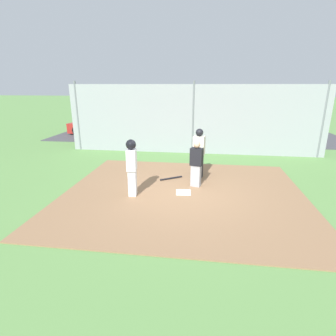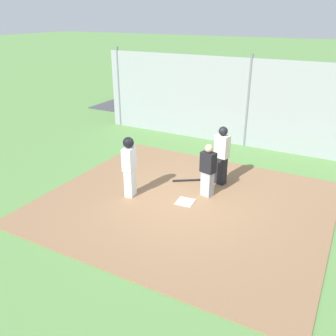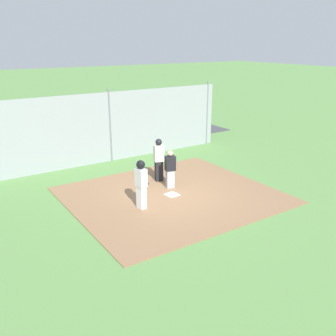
{
  "view_description": "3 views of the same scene",
  "coord_description": "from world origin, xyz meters",
  "px_view_note": "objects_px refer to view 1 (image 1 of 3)",
  "views": [
    {
      "loc": [
        -0.57,
        7.53,
        3.18
      ],
      "look_at": [
        0.5,
        -0.16,
        0.75
      ],
      "focal_mm": 28.55,
      "sensor_mm": 36.0,
      "label": 1
    },
    {
      "loc": [
        -3.57,
        7.52,
        4.63
      ],
      "look_at": [
        0.63,
        -0.2,
        0.81
      ],
      "focal_mm": 38.25,
      "sensor_mm": 36.0,
      "label": 2
    },
    {
      "loc": [
        7.13,
        10.54,
        5.37
      ],
      "look_at": [
        -0.23,
        -0.6,
        0.85
      ],
      "focal_mm": 40.34,
      "sensor_mm": 36.0,
      "label": 3
    }
  ],
  "objects_px": {
    "home_plate": "(183,192)",
    "baseball_bat": "(171,178)",
    "umpire": "(199,152)",
    "parked_car_dark": "(203,126)",
    "parked_car_red": "(101,125)",
    "catcher": "(196,164)",
    "runner": "(132,164)"
  },
  "relations": [
    {
      "from": "runner",
      "to": "parked_car_red",
      "type": "distance_m",
      "value": 10.76
    },
    {
      "from": "home_plate",
      "to": "parked_car_dark",
      "type": "relative_size",
      "value": 0.1
    },
    {
      "from": "home_plate",
      "to": "baseball_bat",
      "type": "bearing_deg",
      "value": -65.75
    },
    {
      "from": "home_plate",
      "to": "umpire",
      "type": "height_order",
      "value": "umpire"
    },
    {
      "from": "baseball_bat",
      "to": "parked_car_dark",
      "type": "bearing_deg",
      "value": 49.93
    },
    {
      "from": "home_plate",
      "to": "runner",
      "type": "bearing_deg",
      "value": 14.03
    },
    {
      "from": "home_plate",
      "to": "parked_car_dark",
      "type": "height_order",
      "value": "parked_car_dark"
    },
    {
      "from": "umpire",
      "to": "runner",
      "type": "xyz_separation_m",
      "value": [
        1.87,
        1.89,
        0.06
      ]
    },
    {
      "from": "umpire",
      "to": "baseball_bat",
      "type": "bearing_deg",
      "value": -55.79
    },
    {
      "from": "runner",
      "to": "parked_car_dark",
      "type": "xyz_separation_m",
      "value": [
        -1.94,
        -10.33,
        -0.38
      ]
    },
    {
      "from": "catcher",
      "to": "parked_car_dark",
      "type": "distance_m",
      "value": 9.33
    },
    {
      "from": "umpire",
      "to": "parked_car_dark",
      "type": "bearing_deg",
      "value": -166.94
    },
    {
      "from": "home_plate",
      "to": "catcher",
      "type": "xyz_separation_m",
      "value": [
        -0.35,
        -0.63,
        0.75
      ]
    },
    {
      "from": "home_plate",
      "to": "parked_car_dark",
      "type": "distance_m",
      "value": 9.99
    },
    {
      "from": "home_plate",
      "to": "baseball_bat",
      "type": "height_order",
      "value": "baseball_bat"
    },
    {
      "from": "catcher",
      "to": "baseball_bat",
      "type": "xyz_separation_m",
      "value": [
        0.87,
        -0.53,
        -0.73
      ]
    },
    {
      "from": "catcher",
      "to": "runner",
      "type": "distance_m",
      "value": 2.09
    },
    {
      "from": "home_plate",
      "to": "umpire",
      "type": "distance_m",
      "value": 1.81
    },
    {
      "from": "home_plate",
      "to": "baseball_bat",
      "type": "xyz_separation_m",
      "value": [
        0.53,
        -1.17,
        0.02
      ]
    },
    {
      "from": "parked_car_dark",
      "to": "parked_car_red",
      "type": "bearing_deg",
      "value": -164.62
    },
    {
      "from": "baseball_bat",
      "to": "parked_car_red",
      "type": "xyz_separation_m",
      "value": [
        5.67,
        -8.12,
        0.55
      ]
    },
    {
      "from": "catcher",
      "to": "runner",
      "type": "relative_size",
      "value": 0.88
    },
    {
      "from": "umpire",
      "to": "runner",
      "type": "bearing_deg",
      "value": -31.31
    },
    {
      "from": "runner",
      "to": "umpire",
      "type": "bearing_deg",
      "value": 38.35
    },
    {
      "from": "catcher",
      "to": "baseball_bat",
      "type": "height_order",
      "value": "catcher"
    },
    {
      "from": "home_plate",
      "to": "parked_car_red",
      "type": "bearing_deg",
      "value": -56.32
    },
    {
      "from": "umpire",
      "to": "parked_car_dark",
      "type": "height_order",
      "value": "umpire"
    },
    {
      "from": "parked_car_red",
      "to": "home_plate",
      "type": "bearing_deg",
      "value": -49.08
    },
    {
      "from": "catcher",
      "to": "parked_car_red",
      "type": "distance_m",
      "value": 10.85
    },
    {
      "from": "catcher",
      "to": "umpire",
      "type": "xyz_separation_m",
      "value": [
        -0.05,
        -0.88,
        0.15
      ]
    },
    {
      "from": "parked_car_dark",
      "to": "baseball_bat",
      "type": "bearing_deg",
      "value": -86.73
    },
    {
      "from": "baseball_bat",
      "to": "parked_car_red",
      "type": "bearing_deg",
      "value": 91.2
    }
  ]
}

